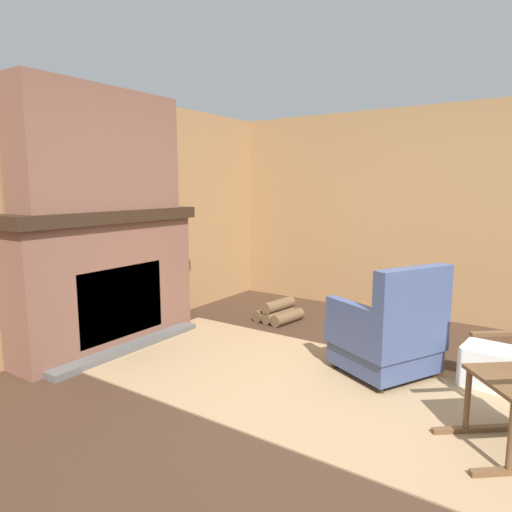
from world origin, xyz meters
TOP-DOWN VIEW (x-y plane):
  - ground_plane at (0.00, 0.00)m, footprint 14.00×14.00m
  - wood_panel_wall_left at (-2.67, 0.00)m, footprint 0.06×5.89m
  - wood_panel_wall_back at (0.03, 2.67)m, footprint 5.89×0.09m
  - fireplace_hearth at (-2.42, 0.00)m, footprint 0.64×1.91m
  - chimney_breast at (-2.43, 0.00)m, footprint 0.37×1.59m
  - area_rug at (-0.54, 0.28)m, footprint 3.54×1.71m
  - armchair at (0.01, 0.79)m, footprint 0.92×0.93m
  - firewood_stack at (-1.50, 1.58)m, footprint 0.46×0.50m
  - laundry_basket at (0.75, 1.03)m, footprint 0.48×0.38m
  - oil_lamp_vase at (-2.47, -0.61)m, footprint 0.10×0.10m
  - storage_case at (-2.47, 0.27)m, footprint 0.13×0.25m

SIDE VIEW (x-z plane):
  - ground_plane at x=0.00m, z-range 0.00..0.00m
  - area_rug at x=-0.54m, z-range 0.00..0.01m
  - firewood_stack at x=-1.50m, z-range -0.03..0.22m
  - laundry_basket at x=0.75m, z-range 0.00..0.31m
  - armchair at x=0.01m, z-range -0.12..0.80m
  - fireplace_hearth at x=-2.42m, z-range 0.00..1.29m
  - wood_panel_wall_left at x=-2.67m, z-range 0.00..2.40m
  - wood_panel_wall_back at x=0.03m, z-range 0.00..2.40m
  - storage_case at x=-2.47m, z-range 1.29..1.41m
  - oil_lamp_vase at x=-2.47m, z-range 1.25..1.57m
  - chimney_breast at x=-2.43m, z-range 1.29..2.38m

